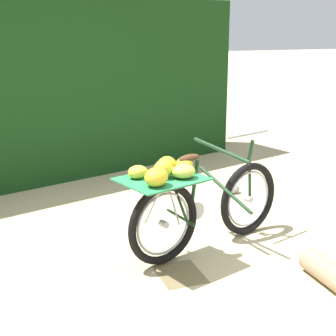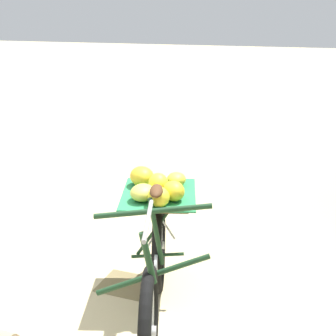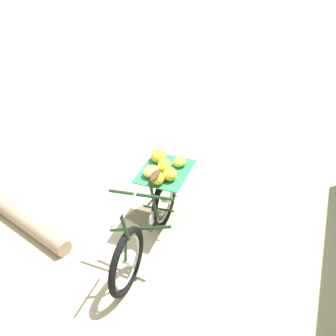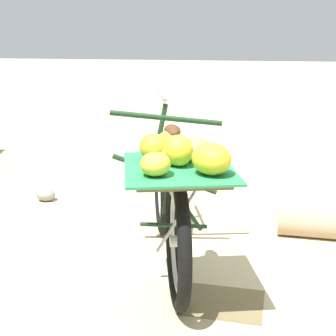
% 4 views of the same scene
% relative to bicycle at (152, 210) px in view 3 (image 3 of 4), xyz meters
% --- Properties ---
extents(ground_plane, '(60.00, 60.00, 0.00)m').
position_rel_bicycle_xyz_m(ground_plane, '(-0.22, -0.09, -0.50)').
color(ground_plane, '#C6B284').
extents(bicycle, '(0.94, 1.78, 1.03)m').
position_rel_bicycle_xyz_m(bicycle, '(0.00, 0.00, 0.00)').
color(bicycle, black).
rests_on(bicycle, ground_plane).
extents(fallen_log, '(1.44, 0.21, 0.20)m').
position_rel_bicycle_xyz_m(fallen_log, '(-1.36, -0.77, -0.41)').
color(fallen_log, '#9E8466').
rests_on(fallen_log, ground_plane).
extents(leaf_litter_patch, '(0.44, 0.36, 0.01)m').
position_rel_bicycle_xyz_m(leaf_litter_patch, '(-0.36, 0.30, -0.50)').
color(leaf_litter_patch, olive).
rests_on(leaf_litter_patch, ground_plane).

